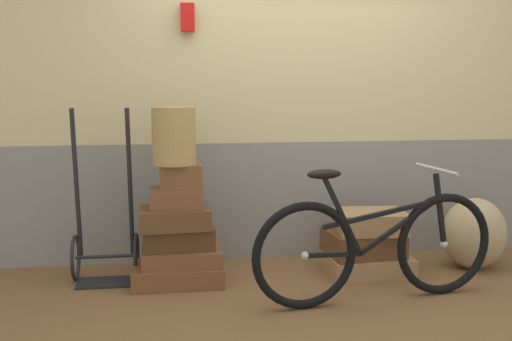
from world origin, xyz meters
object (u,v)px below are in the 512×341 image
Objects in this scene: burlap_sack at (474,233)px; bicycle at (376,246)px; suitcase_5 at (181,176)px; suitcase_8 at (371,222)px; luggage_trolley at (105,243)px; suitcase_2 at (179,237)px; suitcase_3 at (175,218)px; suitcase_0 at (178,274)px; wicker_basket at (174,136)px; suitcase_6 at (367,263)px; suitcase_7 at (363,242)px; suitcase_4 at (177,198)px; suitcase_1 at (182,256)px.

bicycle reaches higher than burlap_sack.
suitcase_8 is (1.35, -0.01, -0.36)m from suitcase_5.
suitcase_8 is 1.90m from luggage_trolley.
suitcase_2 is at bearing 135.76° from suitcase_5.
suitcase_2 is 1.03× the size of suitcase_3.
suitcase_2 is 0.91× the size of burlap_sack.
luggage_trolley reaches higher than suitcase_8.
luggage_trolley is (-1.89, 0.16, -0.13)m from suitcase_8.
wicker_basket is (-0.01, 0.02, 0.96)m from suitcase_0.
burlap_sack is (0.82, -0.02, 0.20)m from suitcase_6.
burlap_sack is at bearing -6.96° from suitcase_7.
suitcase_8 is at bearing 74.25° from bicycle.
luggage_trolley is at bearing 177.19° from burlap_sack.
suitcase_3 is (-0.01, 0.01, 0.40)m from suitcase_0.
suitcase_4 is 0.22× the size of bicycle.
suitcase_1 is 0.84m from wicker_basket.
suitcase_0 is at bearing -16.92° from luggage_trolley.
suitcase_8 is at bearing -4.02° from suitcase_3.
suitcase_6 is 0.64m from bicycle.
bicycle is (1.25, -0.54, -0.67)m from wicker_basket.
suitcase_1 is 1.12× the size of suitcase_8.
suitcase_3 is at bearing 179.63° from suitcase_6.
luggage_trolley is at bearing 164.13° from suitcase_2.
bicycle is (1.74, -0.67, 0.10)m from luggage_trolley.
burlap_sack reaches higher than suitcase_8.
suitcase_2 is 2.19m from burlap_sack.
suitcase_3 is 0.98× the size of suitcase_8.
suitcase_2 is (0.01, 0.03, 0.25)m from suitcase_0.
suitcase_2 is 0.44m from suitcase_5.
luggage_trolley reaches higher than suitcase_4.
suitcase_8 is at bearing -178.20° from burlap_sack.
suitcase_3 is 1.21× the size of wicker_basket.
suitcase_4 is (0.02, -0.00, 0.14)m from suitcase_3.
suitcase_2 is at bearing 34.69° from suitcase_3.
burlap_sack is 1.11m from bicycle.
suitcase_0 is 0.69m from suitcase_5.
burlap_sack is (0.82, 0.03, -0.12)m from suitcase_8.
suitcase_2 is at bearing 73.61° from suitcase_0.
burlap_sack reaches higher than suitcase_6.
suitcase_4 is (-0.02, 0.00, 0.42)m from suitcase_1.
suitcase_4 is (-0.01, -0.02, 0.29)m from suitcase_2.
suitcase_4 reaches higher than burlap_sack.
wicker_basket is (-1.40, 0.03, 0.64)m from suitcase_8.
suitcase_3 is at bearing 171.31° from suitcase_5.
suitcase_7 is (1.34, 0.03, -0.38)m from suitcase_4.
suitcase_7 is (1.32, 0.04, 0.04)m from suitcase_1.
suitcase_1 reaches higher than suitcase_0.
suitcase_3 reaches higher than suitcase_0.
burlap_sack reaches higher than suitcase_7.
suitcase_4 is at bearing -15.98° from luggage_trolley.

